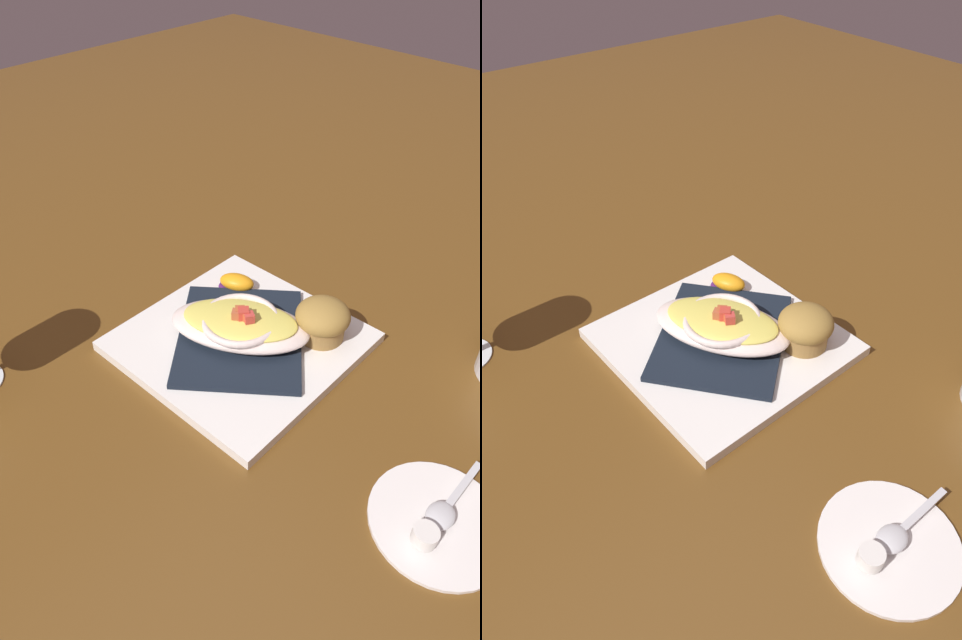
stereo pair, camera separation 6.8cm
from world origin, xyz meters
TOP-DOWN VIEW (x-y plane):
  - ground_plane at (0.00, 0.00)m, footprint 2.60×2.60m
  - square_plate at (0.00, 0.00)m, footprint 0.27×0.27m
  - folded_napkin at (0.00, 0.00)m, footprint 0.24×0.24m
  - gratin_dish at (-0.00, 0.00)m, footprint 0.20×0.17m
  - muffin at (-0.07, -0.08)m, footprint 0.07×0.07m
  - orange_garnish at (0.08, -0.07)m, footprint 0.06×0.06m
  - creamer_saucer at (-0.31, 0.04)m, footprint 0.13×0.13m
  - spoon at (-0.31, 0.04)m, footprint 0.03×0.10m
  - creamer_cup_0 at (-0.31, 0.07)m, footprint 0.02×0.02m

SIDE VIEW (x-z plane):
  - ground_plane at x=0.00m, z-range 0.00..0.00m
  - creamer_saucer at x=-0.31m, z-range 0.00..0.01m
  - square_plate at x=0.00m, z-range 0.00..0.01m
  - spoon at x=-0.31m, z-range 0.01..0.02m
  - creamer_cup_0 at x=-0.31m, z-range 0.01..0.03m
  - folded_napkin at x=0.00m, z-range 0.01..0.02m
  - orange_garnish at x=0.08m, z-range 0.01..0.03m
  - gratin_dish at x=0.00m, z-range 0.02..0.06m
  - muffin at x=-0.07m, z-range 0.01..0.07m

